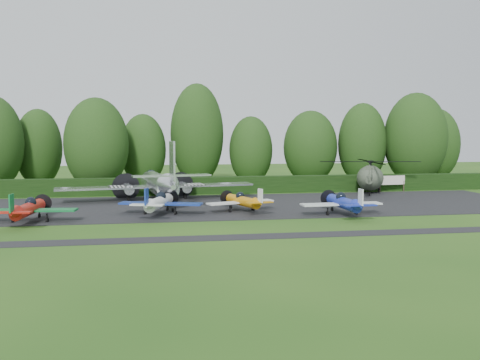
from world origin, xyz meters
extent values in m
plane|color=#204A14|center=(0.00, 0.00, 0.00)|extent=(160.00, 160.00, 0.00)
cube|color=black|center=(0.00, 10.00, 0.00)|extent=(70.00, 18.00, 0.01)
cube|color=black|center=(0.00, -6.00, 0.00)|extent=(70.00, 2.00, 0.00)
cube|color=black|center=(0.00, 21.00, 0.00)|extent=(90.00, 1.60, 2.00)
cylinder|color=silver|center=(-2.79, 14.54, 1.81)|extent=(2.19, 11.41, 2.19)
cone|color=silver|center=(-2.79, 20.93, 1.81)|extent=(2.19, 1.43, 2.19)
cone|color=silver|center=(-2.79, 7.69, 2.28)|extent=(2.19, 2.85, 2.19)
sphere|color=black|center=(-2.79, 20.02, 2.28)|extent=(1.43, 1.43, 1.43)
cube|color=silver|center=(-2.79, 15.49, 1.52)|extent=(20.93, 2.28, 0.21)
cube|color=white|center=(-6.60, 15.49, 1.64)|extent=(2.47, 2.38, 0.05)
cube|color=white|center=(1.01, 15.49, 1.64)|extent=(2.47, 2.38, 0.05)
cylinder|color=silver|center=(-5.84, 16.06, 1.28)|extent=(1.05, 3.04, 1.05)
cylinder|color=silver|center=(0.25, 16.06, 1.28)|extent=(1.05, 3.04, 1.05)
cylinder|color=black|center=(-5.84, 18.20, 1.28)|extent=(3.04, 0.03, 3.04)
cylinder|color=black|center=(0.25, 18.20, 1.28)|extent=(3.04, 0.03, 3.04)
cube|color=silver|center=(-2.79, 6.93, 3.33)|extent=(7.13, 1.33, 0.13)
cube|color=silver|center=(-2.79, 6.64, 4.66)|extent=(0.17, 2.09, 3.61)
cylinder|color=black|center=(-5.84, 15.68, 0.24)|extent=(0.24, 0.86, 0.86)
cylinder|color=black|center=(0.25, 15.68, 0.24)|extent=(0.24, 0.86, 0.86)
cylinder|color=black|center=(-2.79, 6.55, 0.17)|extent=(0.17, 0.42, 0.42)
cylinder|color=red|center=(-13.27, 2.42, 1.15)|extent=(1.00, 5.75, 1.00)
sphere|color=black|center=(-13.27, 3.05, 1.62)|extent=(0.88, 0.88, 0.88)
cube|color=#106D32|center=(-13.27, 2.95, 0.99)|extent=(7.31, 1.36, 0.15)
cube|color=red|center=(-13.27, -1.02, 1.41)|extent=(2.72, 0.73, 0.10)
cube|color=#106D32|center=(-13.27, -1.13, 2.09)|extent=(0.10, 0.84, 1.36)
cylinder|color=black|center=(-13.27, 6.13, 1.15)|extent=(1.57, 0.02, 1.57)
cylinder|color=black|center=(-14.62, 2.74, 0.19)|extent=(0.15, 0.46, 0.46)
cylinder|color=black|center=(-11.91, 2.74, 0.19)|extent=(0.15, 0.46, 0.46)
cylinder|color=black|center=(-13.27, 5.14, 0.17)|extent=(0.13, 0.42, 0.42)
cylinder|color=silver|center=(-2.90, 4.78, 1.16)|extent=(1.01, 5.78, 1.01)
sphere|color=black|center=(-2.90, 5.41, 1.63)|extent=(0.88, 0.88, 0.88)
cube|color=navy|center=(-2.90, 5.30, 1.00)|extent=(7.35, 1.37, 0.15)
cube|color=silver|center=(-2.90, 1.31, 1.42)|extent=(2.73, 0.74, 0.11)
cube|color=navy|center=(-2.90, 1.20, 2.10)|extent=(0.11, 0.84, 1.37)
cylinder|color=black|center=(-2.90, 8.50, 1.16)|extent=(1.58, 0.02, 1.58)
cylinder|color=black|center=(-4.26, 5.09, 0.19)|extent=(0.15, 0.46, 0.46)
cylinder|color=black|center=(-1.53, 5.09, 0.19)|extent=(0.15, 0.46, 0.46)
cylinder|color=black|center=(-2.90, 7.51, 0.17)|extent=(0.13, 0.42, 0.42)
cylinder|color=#C97E0B|center=(4.66, 5.55, 1.02)|extent=(0.89, 5.09, 0.89)
sphere|color=black|center=(4.66, 6.11, 1.43)|extent=(0.78, 0.78, 0.78)
cube|color=white|center=(4.66, 6.02, 0.88)|extent=(6.48, 1.20, 0.13)
cube|color=#C97E0B|center=(4.66, 2.50, 1.25)|extent=(2.41, 0.65, 0.09)
cube|color=white|center=(4.66, 2.41, 1.85)|extent=(0.09, 0.74, 1.20)
cylinder|color=black|center=(4.66, 8.84, 1.02)|extent=(1.39, 0.02, 1.39)
cylinder|color=black|center=(3.46, 5.83, 0.17)|extent=(0.13, 0.41, 0.41)
cylinder|color=black|center=(5.86, 5.83, 0.17)|extent=(0.13, 0.41, 0.41)
cylinder|color=black|center=(4.66, 7.96, 0.15)|extent=(0.11, 0.37, 0.37)
cylinder|color=#1A2BA0|center=(12.94, 2.00, 1.14)|extent=(0.99, 5.68, 0.99)
sphere|color=black|center=(12.94, 2.62, 1.60)|extent=(0.87, 0.87, 0.87)
cube|color=silver|center=(12.94, 2.52, 0.98)|extent=(7.22, 1.34, 0.14)
cube|color=#1A2BA0|center=(12.94, -1.41, 1.39)|extent=(2.68, 0.72, 0.10)
cube|color=silver|center=(12.94, -1.51, 2.06)|extent=(0.10, 0.83, 1.34)
cylinder|color=black|center=(12.94, 5.66, 1.14)|extent=(1.55, 0.02, 1.55)
cylinder|color=black|center=(11.60, 2.31, 0.19)|extent=(0.14, 0.45, 0.45)
cylinder|color=black|center=(14.29, 2.31, 0.19)|extent=(0.14, 0.45, 0.45)
cylinder|color=black|center=(12.94, 4.68, 0.17)|extent=(0.12, 0.41, 0.41)
ellipsoid|color=#3E4737|center=(22.38, 18.46, 1.82)|extent=(3.15, 5.78, 3.02)
cylinder|color=#3E4737|center=(22.38, 13.91, 2.12)|extent=(0.71, 6.06, 0.71)
cube|color=#3E4737|center=(22.38, 10.78, 3.03)|extent=(0.12, 0.91, 1.62)
cylinder|color=black|center=(22.38, 18.46, 3.33)|extent=(0.30, 0.30, 0.81)
cylinder|color=black|center=(22.38, 18.46, 3.79)|extent=(0.71, 0.71, 0.25)
cylinder|color=black|center=(22.38, 18.46, 3.79)|extent=(12.13, 12.13, 0.06)
cube|color=#3E4737|center=(22.38, 17.65, 2.98)|extent=(0.91, 2.02, 0.71)
ellipsoid|color=black|center=(22.38, 20.08, 1.92)|extent=(1.92, 1.92, 1.73)
cylinder|color=black|center=(21.37, 19.27, 0.30)|extent=(0.18, 0.57, 0.57)
cylinder|color=black|center=(23.39, 19.27, 0.30)|extent=(0.18, 0.57, 0.57)
cylinder|color=black|center=(22.38, 15.23, 0.25)|extent=(0.16, 0.49, 0.49)
cylinder|color=#3F3326|center=(23.93, 19.28, 0.66)|extent=(0.13, 0.13, 1.33)
cylinder|color=#3F3326|center=(27.25, 19.28, 0.66)|extent=(0.13, 0.13, 1.33)
cube|color=silver|center=(25.59, 19.28, 1.44)|extent=(3.54, 0.09, 1.11)
cylinder|color=black|center=(-18.39, 32.86, 1.71)|extent=(0.70, 0.70, 3.41)
ellipsoid|color=#1B3D13|center=(-18.39, 32.86, 5.21)|extent=(6.14, 6.14, 10.43)
cylinder|color=black|center=(-10.28, 26.80, 1.90)|extent=(0.70, 0.70, 3.80)
ellipsoid|color=#1B3D13|center=(-10.28, 26.80, 5.81)|extent=(7.97, 7.97, 11.62)
cylinder|color=black|center=(33.03, 27.98, 2.10)|extent=(0.70, 0.70, 4.20)
ellipsoid|color=#1B3D13|center=(33.03, 27.98, 6.41)|extent=(8.70, 8.70, 12.83)
cylinder|color=black|center=(-4.61, 31.95, 1.60)|extent=(0.70, 0.70, 3.21)
ellipsoid|color=#1B3D13|center=(-4.61, 31.95, 4.90)|extent=(6.16, 6.16, 9.80)
cylinder|color=black|center=(2.82, 32.76, 2.30)|extent=(0.70, 0.70, 4.61)
ellipsoid|color=#1B3D13|center=(2.82, 32.76, 7.04)|extent=(7.41, 7.41, 14.08)
cylinder|color=black|center=(25.90, 29.70, 1.87)|extent=(0.70, 0.70, 3.74)
ellipsoid|color=#1B3D13|center=(25.90, 29.70, 5.71)|extent=(6.77, 6.77, 11.42)
cylinder|color=black|center=(38.73, 32.91, 1.79)|extent=(0.70, 0.70, 3.58)
ellipsoid|color=#1B3D13|center=(38.73, 32.91, 5.47)|extent=(7.41, 7.41, 10.94)
cylinder|color=black|center=(18.69, 30.97, 1.70)|extent=(0.70, 0.70, 3.39)
ellipsoid|color=#1B3D13|center=(18.69, 30.97, 5.18)|extent=(7.57, 7.57, 10.37)
cylinder|color=black|center=(10.28, 31.85, 1.56)|extent=(0.70, 0.70, 3.13)
ellipsoid|color=#1B3D13|center=(10.28, 31.85, 4.78)|extent=(6.11, 6.11, 9.55)
camera|label=1|loc=(-3.48, -42.00, 7.22)|focal=40.00mm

